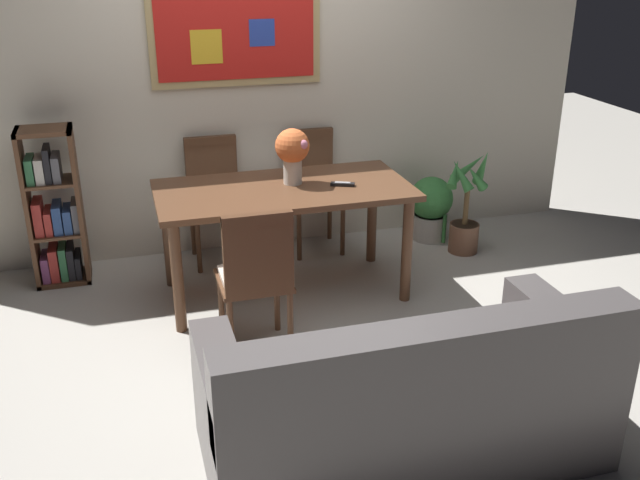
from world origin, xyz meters
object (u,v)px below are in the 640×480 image
dining_chair_near_left (256,271)px  tv_remote (343,184)px  dining_table (284,201)px  dining_chair_far_left (214,189)px  leather_couch (405,402)px  potted_palm (466,211)px  dining_chair_far_right (312,180)px  potted_ivy (431,207)px  bookshelf (55,215)px  flower_vase (293,150)px

dining_chair_near_left → tv_remote: (0.71, 0.66, 0.23)m
dining_table → dining_chair_far_left: (-0.35, 0.73, -0.12)m
leather_couch → tv_remote: leather_couch is taller
potted_palm → tv_remote: 1.25m
dining_table → dining_chair_near_left: dining_chair_near_left is taller
dining_chair_far_left → dining_table: bearing=-64.1°
dining_chair_far_right → potted_ivy: size_ratio=1.58×
bookshelf → potted_ivy: (2.80, -0.01, -0.22)m
dining_table → bookshelf: bookshelf is taller
bookshelf → potted_palm: 2.97m
dining_chair_far_left → tv_remote: size_ratio=5.67×
dining_chair_near_left → bookshelf: size_ratio=0.83×
dining_chair_far_right → leather_couch: 2.57m
dining_chair_near_left → bookshelf: bookshelf is taller
dining_table → bookshelf: 1.60m
potted_ivy → dining_chair_far_left: bearing=175.9°
dining_table → bookshelf: (-1.46, 0.62, -0.16)m
bookshelf → flower_vase: size_ratio=3.01×
dining_chair_near_left → dining_chair_far_right: (0.73, 1.48, 0.00)m
dining_chair_far_left → bookshelf: bookshelf is taller
potted_ivy → potted_palm: (0.15, -0.31, 0.06)m
flower_vase → tv_remote: (0.30, -0.14, -0.21)m
dining_chair_near_left → flower_vase: bearing=62.4°
dining_chair_far_right → potted_ivy: 0.99m
leather_couch → potted_ivy: leather_couch is taller
dining_chair_far_right → tv_remote: size_ratio=5.67×
potted_palm → flower_vase: bearing=-170.5°
dining_table → potted_ivy: dining_table is taller
dining_chair_far_right → bookshelf: bearing=-176.3°
dining_chair_far_left → bookshelf: bearing=-174.5°
potted_ivy → tv_remote: tv_remote is taller
tv_remote → dining_table: bearing=168.3°
dining_chair_near_left → tv_remote: bearing=42.7°
dining_chair_near_left → potted_ivy: dining_chair_near_left is taller
dining_table → flower_vase: (0.08, 0.06, 0.32)m
dining_chair_near_left → leather_couch: (0.46, -1.07, -0.23)m
dining_table → tv_remote: bearing=-11.7°
bookshelf → potted_palm: bookshelf is taller
potted_ivy → dining_table: bearing=-155.7°
potted_palm → tv_remote: bearing=-161.3°
dining_table → leather_couch: bearing=-86.2°
dining_chair_near_left → tv_remote: dining_chair_near_left is taller
potted_ivy → tv_remote: bearing=-144.6°
leather_couch → potted_palm: 2.51m
dining_chair_far_left → flower_vase: 0.91m
potted_palm → flower_vase: 1.56m
leather_couch → flower_vase: 1.99m
dining_table → tv_remote: 0.40m
leather_couch → bookshelf: size_ratio=1.64×
dining_table → flower_vase: bearing=38.0°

